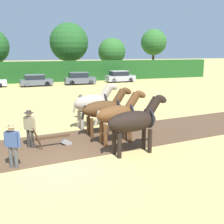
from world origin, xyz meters
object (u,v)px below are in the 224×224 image
object	(u,v)px
farmer_at_plow	(30,126)
parked_car_center_right	(120,77)
plow	(56,139)
tree_right	(112,52)
farmer_beside_team	(81,105)
draft_horse_lead_left	(135,121)
draft_horse_trail_left	(105,109)
draft_horse_lead_right	(118,114)
parked_car_center	(80,79)
tree_far_right	(154,42)
parked_car_center_left	(36,81)
farmer_onlooker_left	(12,142)
tree_center_right	(69,42)
draft_horse_trail_right	(94,103)

from	to	relation	value
farmer_at_plow	parked_car_center_right	world-z (taller)	farmer_at_plow
farmer_at_plow	plow	bearing A→B (deg)	-54.95
tree_right	farmer_beside_team	size ratio (longest dim) A/B	4.02
draft_horse_lead_left	draft_horse_trail_left	size ratio (longest dim) A/B	1.02
draft_horse_lead_left	draft_horse_lead_right	xyz separation A→B (m)	(-0.17, 1.52, -0.02)
farmer_at_plow	parked_car_center	xyz separation A→B (m)	(7.39, 22.97, -0.26)
draft_horse_lead_left	draft_horse_trail_left	world-z (taller)	draft_horse_lead_left
tree_right	tree_far_right	bearing A→B (deg)	1.24
tree_right	farmer_at_plow	bearing A→B (deg)	-114.81
plow	draft_horse_lead_right	bearing A→B (deg)	-15.31
draft_horse_lead_left	parked_car_center	distance (m)	25.34
tree_right	tree_far_right	size ratio (longest dim) A/B	0.80
draft_horse_lead_right	parked_car_center_left	bearing A→B (deg)	88.42
draft_horse_lead_left	farmer_onlooker_left	bearing A→B (deg)	172.69
tree_center_right	draft_horse_lead_right	distance (m)	32.79
tree_far_right	plow	bearing A→B (deg)	-123.41
farmer_at_plow	farmer_onlooker_left	distance (m)	2.21
tree_center_right	parked_car_center_left	bearing A→B (deg)	-123.98
parked_car_center_right	parked_car_center	bearing A→B (deg)	-172.85
tree_far_right	plow	size ratio (longest dim) A/B	4.41
parked_car_center_left	draft_horse_trail_left	bearing A→B (deg)	-89.13
tree_right	draft_horse_lead_left	world-z (taller)	tree_right
tree_center_right	farmer_at_plow	world-z (taller)	tree_center_right
tree_right	parked_car_center_left	size ratio (longest dim) A/B	1.61
tree_center_right	tree_far_right	xyz separation A→B (m)	(15.41, 1.63, 0.19)
farmer_onlooker_left	parked_car_center_left	xyz separation A→B (m)	(2.63, 25.03, -0.30)
tree_right	draft_horse_lead_right	size ratio (longest dim) A/B	2.32
tree_right	plow	distance (m)	36.43
tree_far_right	draft_horse_trail_left	size ratio (longest dim) A/B	2.74
draft_horse_lead_right	parked_car_center_left	xyz separation A→B (m)	(-2.07, 23.56, -0.71)
tree_right	farmer_beside_team	world-z (taller)	tree_right
draft_horse_lead_right	draft_horse_trail_left	size ratio (longest dim) A/B	0.94
draft_horse_lead_right	parked_car_center_right	distance (m)	26.15
farmer_at_plow	parked_car_center	size ratio (longest dim) A/B	0.44
draft_horse_trail_right	farmer_onlooker_left	xyz separation A→B (m)	(-4.34, -4.51, -0.43)
farmer_at_plow	parked_car_center_left	size ratio (longest dim) A/B	0.43
plow	draft_horse_lead_left	bearing A→B (deg)	-39.42
parked_car_center	draft_horse_lead_left	bearing A→B (deg)	-96.75
tree_far_right	farmer_onlooker_left	xyz separation A→B (m)	(-23.93, -35.41, -4.70)
farmer_beside_team	parked_car_center_right	world-z (taller)	farmer_beside_team
tree_right	parked_car_center	xyz separation A→B (m)	(-7.93, -10.18, -3.32)
tree_center_right	farmer_onlooker_left	distance (m)	35.12
tree_center_right	farmer_onlooker_left	size ratio (longest dim) A/B	5.02
tree_far_right	farmer_at_plow	xyz separation A→B (m)	(-23.21, -33.32, -4.69)
tree_right	draft_horse_lead_left	distance (m)	37.12
tree_center_right	tree_far_right	size ratio (longest dim) A/B	1.06
tree_center_right	farmer_beside_team	xyz separation A→B (m)	(-4.47, -27.27, -4.58)
tree_right	farmer_onlooker_left	distance (m)	38.84
tree_center_right	tree_right	world-z (taller)	tree_center_right
farmer_onlooker_left	parked_car_center	xyz separation A→B (m)	(8.12, 25.06, -0.24)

